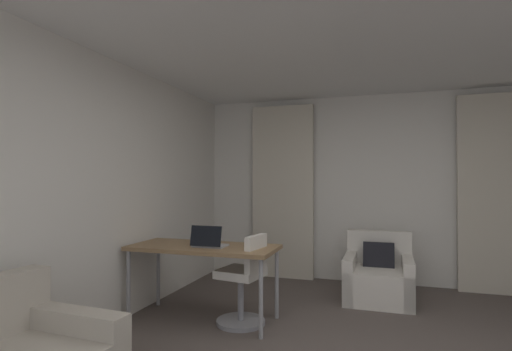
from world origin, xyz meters
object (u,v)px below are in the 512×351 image
object	(u,v)px
desk	(204,251)
desk_chair	(244,284)
armchair	(379,278)
laptop	(209,242)

from	to	relation	value
desk	desk_chair	bearing A→B (deg)	0.57
desk	desk_chair	distance (m)	0.53
armchair	desk_chair	distance (m)	1.76
desk	laptop	distance (m)	0.15
desk_chair	laptop	size ratio (longest dim) A/B	2.74
armchair	desk	distance (m)	2.13
laptop	desk	bearing A→B (deg)	142.93
laptop	armchair	bearing A→B (deg)	39.46
armchair	laptop	world-z (taller)	laptop
armchair	desk_chair	xyz separation A→B (m)	(-1.24, -1.24, 0.13)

